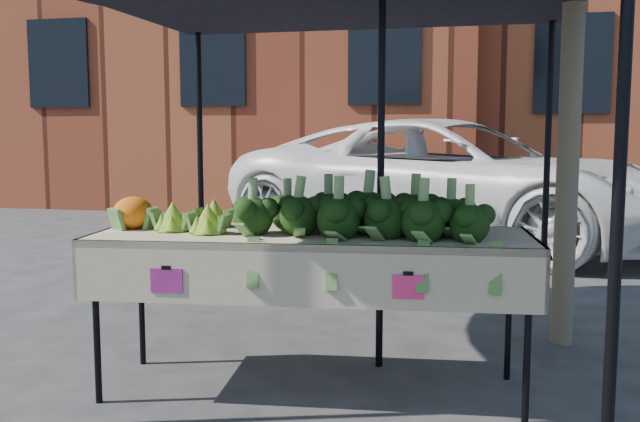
{
  "coord_description": "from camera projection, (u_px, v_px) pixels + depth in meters",
  "views": [
    {
      "loc": [
        1.06,
        -3.65,
        1.46
      ],
      "look_at": [
        0.17,
        0.26,
        1.0
      ],
      "focal_mm": 39.23,
      "sensor_mm": 36.0,
      "label": 1
    }
  ],
  "objects": [
    {
      "name": "romanesco_cluster",
      "position": [
        198.0,
        210.0,
        3.97
      ],
      "size": [
        0.46,
        0.5,
        0.23
      ],
      "primitive_type": "ellipsoid",
      "color": "#88A525",
      "rests_on": "table"
    },
    {
      "name": "vehicle",
      "position": [
        455.0,
        15.0,
        8.82
      ],
      "size": [
        2.52,
        3.11,
        5.86
      ],
      "primitive_type": "imported",
      "rotation": [
        0.0,
        0.0,
        1.19
      ],
      "color": "white",
      "rests_on": "ground"
    },
    {
      "name": "cauliflower_pair",
      "position": [
        133.0,
        211.0,
        4.03
      ],
      "size": [
        0.23,
        0.23,
        0.21
      ],
      "primitive_type": "ellipsoid",
      "color": "orange",
      "rests_on": "table"
    },
    {
      "name": "table",
      "position": [
        312.0,
        313.0,
        3.91
      ],
      "size": [
        2.47,
        1.04,
        0.9
      ],
      "color": "tan",
      "rests_on": "ground"
    },
    {
      "name": "street_tree",
      "position": [
        573.0,
        28.0,
        4.6
      ],
      "size": [
        2.17,
        2.17,
        4.27
      ],
      "primitive_type": null,
      "color": "#1E4C14",
      "rests_on": "ground"
    },
    {
      "name": "ground",
      "position": [
        280.0,
        392.0,
        3.93
      ],
      "size": [
        90.0,
        90.0,
        0.0
      ],
      "primitive_type": "plane",
      "color": "#29292B"
    },
    {
      "name": "broccoli_heap",
      "position": [
        362.0,
        207.0,
        3.8
      ],
      "size": [
        1.4,
        0.6,
        0.3
      ],
      "primitive_type": "ellipsoid",
      "color": "black",
      "rests_on": "table"
    },
    {
      "name": "canopy",
      "position": [
        327.0,
        146.0,
        4.36
      ],
      "size": [
        3.16,
        3.16,
        2.74
      ],
      "primitive_type": null,
      "color": "black",
      "rests_on": "ground"
    }
  ]
}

